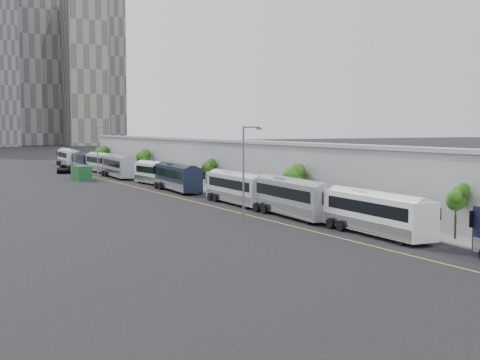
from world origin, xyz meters
TOP-DOWN VIEW (x-y plane):
  - sidewalk at (9.00, 55.00)m, footprint 10.00×170.00m
  - lane_line at (-1.50, 55.00)m, footprint 0.12×160.00m
  - depot at (12.99, 55.00)m, footprint 12.45×160.40m
  - bus_2 at (1.86, 35.26)m, footprint 3.18×12.66m
  - bus_3 at (1.78, 48.13)m, footprint 3.70×13.46m
  - bus_4 at (1.94, 60.43)m, footprint 3.10×12.86m
  - bus_5 at (1.64, 77.92)m, footprint 3.69×13.47m
  - bus_6 at (2.56, 88.32)m, footprint 3.42×12.50m
  - bus_7 at (1.74, 105.36)m, footprint 3.58×13.92m
  - bus_8 at (2.76, 119.10)m, footprint 3.19×13.28m
  - bus_9 at (2.20, 131.54)m, footprint 2.96×12.11m
  - bus_10 at (2.10, 144.58)m, footprint 3.55×13.58m
  - tree_1 at (5.99, 30.55)m, footprint 1.63×1.63m
  - tree_2 at (5.38, 53.69)m, footprint 2.52×2.52m
  - tree_3 at (5.86, 76.84)m, footprint 1.88×1.88m
  - tree_4 at (5.31, 102.83)m, footprint 2.46×2.46m
  - tree_5 at (5.45, 128.88)m, footprint 2.69×2.69m
  - street_lamp_near at (-3.77, 47.78)m, footprint 2.04×0.22m
  - street_lamp_far at (-4.13, 96.93)m, footprint 2.04×0.22m
  - shipping_container at (-5.29, 103.75)m, footprint 2.42×5.98m
  - suv at (-3.87, 121.73)m, footprint 4.50×6.40m

SIDE VIEW (x-z plane):
  - lane_line at x=-1.50m, z-range 0.00..0.02m
  - sidewalk at x=9.00m, z-range 0.00..0.12m
  - suv at x=-3.87m, z-range 0.00..1.62m
  - shipping_container at x=-5.29m, z-range 0.00..2.45m
  - bus_9 at x=2.20m, z-range -0.28..3.24m
  - bus_6 at x=2.56m, z-range -0.28..3.33m
  - bus_2 at x=1.86m, z-range -0.29..3.38m
  - bus_4 at x=1.94m, z-range -0.29..3.44m
  - bus_8 at x=2.76m, z-range -0.30..3.55m
  - bus_3 at x=1.78m, z-range -0.30..3.58m
  - bus_5 at x=1.64m, z-range -0.30..3.59m
  - bus_10 at x=2.10m, z-range -0.31..3.62m
  - bus_7 at x=1.74m, z-range -0.31..3.72m
  - tree_3 at x=5.86m, z-range 1.18..5.47m
  - tree_1 at x=5.99m, z-range 1.26..5.49m
  - depot at x=12.99m, z-range -0.09..7.11m
  - tree_2 at x=5.38m, z-range 1.21..6.16m
  - tree_5 at x=5.45m, z-range 1.17..6.24m
  - tree_4 at x=5.31m, z-range 1.29..6.35m
  - street_lamp_far at x=-4.13m, z-range 0.69..9.69m
  - street_lamp_near at x=-3.77m, z-range 0.69..9.76m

